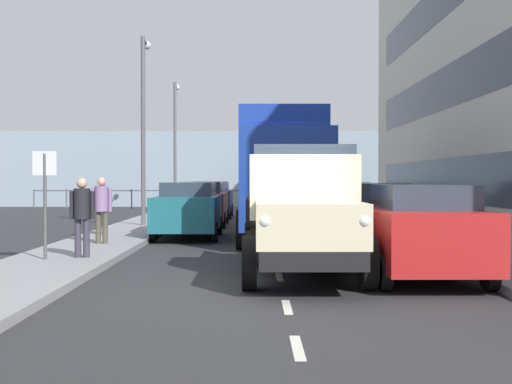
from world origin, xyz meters
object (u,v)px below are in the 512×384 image
object	(u,v)px
car_black_kerbside_1	(370,215)
street_sign	(45,186)
lorry_cargo_blue	(282,171)
car_maroon_oppositeside_1	(202,203)
car_silver_kerbside_2	(341,206)
lamp_post_promenade	(144,114)
pedestrian_in_dark_coat	(102,205)
pedestrian_near_railing	(82,211)
car_red_kerbside_near	(420,231)
car_teal_oppositeside_0	(188,209)
truck_vintage_cream	(303,214)
pedestrian_by_lamp	(102,202)
lamp_post_far	(175,135)
car_navy_oppositeside_2	(211,199)

from	to	relation	value
car_black_kerbside_1	street_sign	size ratio (longest dim) A/B	2.03
lorry_cargo_blue	car_maroon_oppositeside_1	xyz separation A→B (m)	(2.86, -6.14, -1.18)
car_silver_kerbside_2	lamp_post_promenade	xyz separation A→B (m)	(7.02, -1.79, 3.31)
car_black_kerbside_1	pedestrian_in_dark_coat	size ratio (longest dim) A/B	2.66
lamp_post_promenade	pedestrian_near_railing	bearing A→B (deg)	92.04
car_red_kerbside_near	car_teal_oppositeside_0	bearing A→B (deg)	-60.27
car_red_kerbside_near	lamp_post_promenade	size ratio (longest dim) A/B	0.58
truck_vintage_cream	lamp_post_promenade	world-z (taller)	lamp_post_promenade
lamp_post_promenade	car_teal_oppositeside_0	bearing A→B (deg)	116.94
pedestrian_in_dark_coat	car_silver_kerbside_2	bearing A→B (deg)	-141.65
car_teal_oppositeside_0	pedestrian_by_lamp	distance (m)	2.61
car_maroon_oppositeside_1	pedestrian_in_dark_coat	bearing A→B (deg)	77.73
truck_vintage_cream	car_maroon_oppositeside_1	bearing A→B (deg)	-78.29
car_silver_kerbside_2	street_sign	size ratio (longest dim) A/B	2.01
car_black_kerbside_1	lamp_post_far	bearing A→B (deg)	-69.63
lamp_post_far	pedestrian_by_lamp	bearing A→B (deg)	88.90
lorry_cargo_blue	pedestrian_by_lamp	size ratio (longest dim) A/B	4.94
car_navy_oppositeside_2	car_silver_kerbside_2	bearing A→B (deg)	119.10
car_navy_oppositeside_2	lamp_post_far	distance (m)	6.29
car_silver_kerbside_2	lamp_post_promenade	world-z (taller)	lamp_post_promenade
car_navy_oppositeside_2	pedestrian_by_lamp	world-z (taller)	pedestrian_by_lamp
pedestrian_near_railing	lamp_post_far	bearing A→B (deg)	-88.42
lamp_post_promenade	lamp_post_far	size ratio (longest dim) A/B	0.99
lamp_post_far	truck_vintage_cream	bearing A→B (deg)	101.92
car_navy_oppositeside_2	pedestrian_near_railing	world-z (taller)	pedestrian_near_railing
lorry_cargo_blue	car_teal_oppositeside_0	bearing A→B (deg)	-11.66
pedestrian_in_dark_coat	lamp_post_promenade	distance (m)	7.88
car_navy_oppositeside_2	lamp_post_promenade	xyz separation A→B (m)	(2.01, 7.20, 3.31)
car_red_kerbside_near	street_sign	bearing A→B (deg)	-14.83
car_silver_kerbside_2	car_navy_oppositeside_2	distance (m)	10.29
pedestrian_near_railing	pedestrian_in_dark_coat	distance (m)	3.15
car_silver_kerbside_2	car_maroon_oppositeside_1	world-z (taller)	same
car_teal_oppositeside_0	lamp_post_far	size ratio (longest dim) A/B	0.62
pedestrian_near_railing	lamp_post_promenade	size ratio (longest dim) A/B	0.25
lorry_cargo_blue	pedestrian_near_railing	bearing A→B (deg)	52.49
car_black_kerbside_1	car_silver_kerbside_2	distance (m)	5.75
pedestrian_in_dark_coat	pedestrian_by_lamp	bearing A→B (deg)	-77.57
car_maroon_oppositeside_1	lamp_post_far	bearing A→B (deg)	-77.78
car_maroon_oppositeside_1	pedestrian_by_lamp	distance (m)	6.47
car_teal_oppositeside_0	pedestrian_by_lamp	size ratio (longest dim) A/B	2.58
lorry_cargo_blue	car_silver_kerbside_2	size ratio (longest dim) A/B	1.82
car_silver_kerbside_2	car_navy_oppositeside_2	size ratio (longest dim) A/B	1.07
car_silver_kerbside_2	pedestrian_in_dark_coat	world-z (taller)	pedestrian_in_dark_coat
pedestrian_near_railing	pedestrian_by_lamp	bearing A→B (deg)	-81.25
car_silver_kerbside_2	pedestrian_near_railing	distance (m)	10.89
car_red_kerbside_near	pedestrian_near_railing	distance (m)	7.04
car_navy_oppositeside_2	lamp_post_far	world-z (taller)	lamp_post_far
pedestrian_in_dark_coat	street_sign	size ratio (longest dim) A/B	0.76
truck_vintage_cream	pedestrian_by_lamp	world-z (taller)	truck_vintage_cream
car_red_kerbside_near	pedestrian_near_railing	bearing A→B (deg)	-19.21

